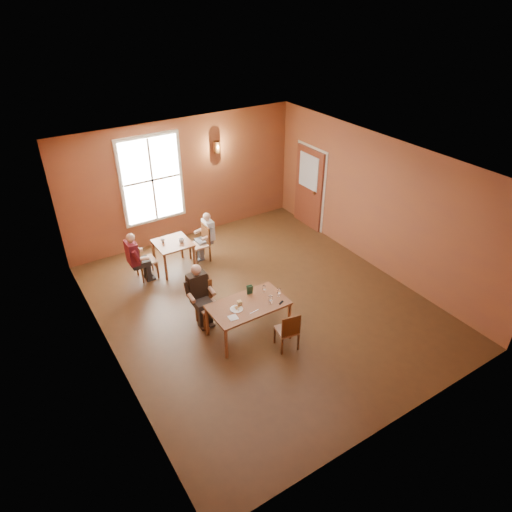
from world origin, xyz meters
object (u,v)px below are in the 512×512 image
chair_diner_white (199,244)px  chair_empty (287,329)px  main_table (248,318)px  diner_white (200,240)px  diner_maroon (144,255)px  chair_diner_main (208,305)px  second_table (174,255)px  diner_main (208,299)px  chair_diner_maroon (146,260)px

chair_diner_white → chair_empty: bearing=179.8°
main_table → diner_white: size_ratio=1.31×
diner_maroon → diner_white: bearing=90.0°
chair_empty → chair_diner_white: size_ratio=0.91×
chair_diner_main → second_table: 2.16m
diner_main → chair_diner_maroon: diner_main is taller
chair_empty → diner_white: (0.04, 3.48, 0.15)m
diner_main → chair_diner_white: 2.36m
chair_empty → chair_diner_maroon: 3.72m
main_table → diner_maroon: bearing=108.6°
diner_maroon → chair_diner_main: bearing=11.6°
main_table → chair_diner_maroon: size_ratio=1.62×
second_table → chair_diner_maroon: bearing=180.0°
chair_diner_main → diner_white: 2.34m
diner_main → chair_diner_main: bearing=-90.0°
main_table → second_table: bearing=95.3°
second_table → chair_diner_maroon: 0.66m
main_table → chair_diner_main: 0.83m
diner_main → diner_maroon: diner_main is taller
main_table → diner_maroon: 2.96m
chair_empty → diner_white: size_ratio=0.73×
diner_main → chair_diner_maroon: bearing=-79.3°
chair_diner_main → main_table: bearing=127.6°
diner_main → diner_white: (0.92, 2.18, -0.05)m
chair_diner_main → second_table: chair_diner_main is taller
chair_diner_maroon → chair_empty: bearing=20.3°
main_table → chair_empty: 0.79m
diner_main → chair_diner_white: bearing=-112.2°
main_table → diner_white: (0.42, 2.80, 0.21)m
chair_empty → second_table: size_ratio=1.04×
diner_main → chair_diner_white: diner_main is taller
diner_main → chair_diner_white: (0.89, 2.18, -0.16)m
chair_diner_main → second_table: bearing=-96.3°
second_table → diner_white: 0.71m
main_table → chair_empty: size_ratio=1.79×
chair_empty → diner_maroon: (-1.32, 3.48, 0.19)m
second_table → chair_diner_maroon: chair_diner_maroon is taller
chair_diner_white → chair_diner_maroon: (-1.30, 0.00, 0.00)m
main_table → second_table: 2.81m
chair_empty → diner_white: 3.49m
main_table → chair_diner_white: chair_diner_white is taller
diner_white → diner_maroon: size_ratio=0.94×
main_table → chair_diner_main: (-0.50, 0.65, 0.10)m
chair_diner_main → second_table: size_ratio=1.12×
diner_main → second_table: bearing=-96.2°
chair_empty → second_table: (-0.64, 3.48, -0.06)m
diner_main → chair_empty: (0.88, -1.31, -0.20)m
diner_white → chair_diner_maroon: (-1.33, 0.00, -0.11)m
second_table → diner_maroon: size_ratio=0.66×
diner_main → chair_empty: bearing=123.9°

